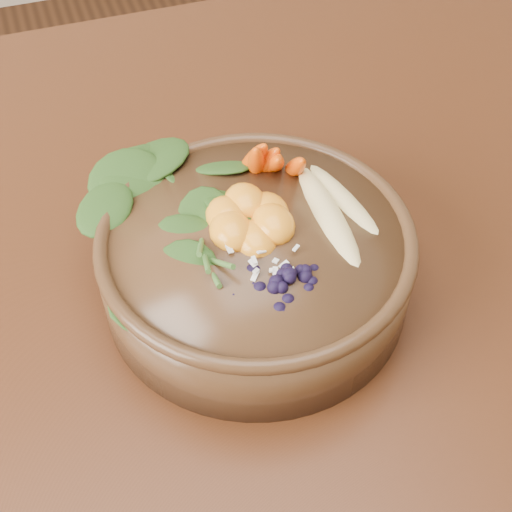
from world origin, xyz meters
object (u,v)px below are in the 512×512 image
stoneware_bowl (256,264)px  kale_heap (184,190)px  carrot_cluster (272,135)px  banana_halves (337,195)px  dining_table (127,346)px  mandarin_cluster (250,209)px  blueberry_pile (289,265)px

stoneware_bowl → kale_heap: kale_heap is taller
carrot_cluster → banana_halves: size_ratio=0.48×
dining_table → banana_halves: (0.19, -0.04, 0.17)m
kale_heap → carrot_cluster: bearing=15.8°
mandarin_cluster → carrot_cluster: bearing=55.5°
stoneware_bowl → kale_heap: 0.09m
blueberry_pile → stoneware_bowl: bearing=98.2°
banana_halves → blueberry_pile: 0.09m
banana_halves → mandarin_cluster: mandarin_cluster is taller
kale_heap → blueberry_pile: 0.11m
dining_table → mandarin_cluster: mandarin_cluster is taller
banana_halves → blueberry_pile: bearing=-141.5°
kale_heap → blueberry_pile: size_ratio=1.42×
kale_heap → banana_halves: (0.12, -0.04, -0.01)m
dining_table → banana_halves: size_ratio=10.94×
stoneware_bowl → mandarin_cluster: (0.00, 0.02, 0.05)m
blueberry_pile → banana_halves: bearing=43.8°
kale_heap → carrot_cluster: 0.09m
carrot_cluster → blueberry_pile: bearing=-109.5°
kale_heap → dining_table: bearing=-178.7°
dining_table → stoneware_bowl: (0.12, -0.05, 0.13)m
kale_heap → banana_halves: 0.12m
kale_heap → blueberry_pile: bearing=-62.9°
dining_table → stoneware_bowl: bearing=-22.3°
banana_halves → blueberry_pile: blueberry_pile is taller
mandarin_cluster → dining_table: bearing=164.8°
stoneware_bowl → mandarin_cluster: 0.05m
kale_heap → mandarin_cluster: size_ratio=2.07×
carrot_cluster → mandarin_cluster: carrot_cluster is taller
carrot_cluster → banana_halves: 0.07m
stoneware_bowl → mandarin_cluster: mandarin_cluster is taller
carrot_cluster → blueberry_pile: 0.13m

